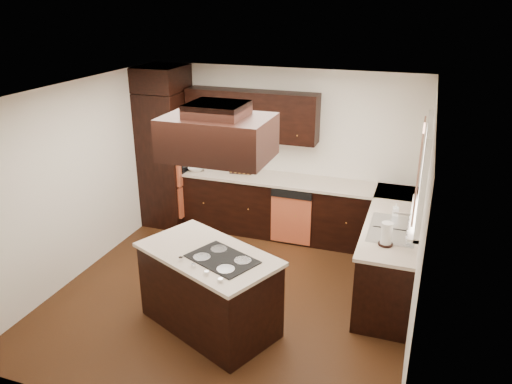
% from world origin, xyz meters
% --- Properties ---
extents(floor, '(4.20, 4.20, 0.02)m').
position_xyz_m(floor, '(0.00, 0.00, -0.01)').
color(floor, '#4E2B14').
rests_on(floor, ground).
extents(ceiling, '(4.20, 4.20, 0.02)m').
position_xyz_m(ceiling, '(0.00, 0.00, 2.51)').
color(ceiling, silver).
rests_on(ceiling, ground).
extents(wall_back, '(4.20, 0.02, 2.50)m').
position_xyz_m(wall_back, '(0.00, 2.11, 1.25)').
color(wall_back, white).
rests_on(wall_back, ground).
extents(wall_front, '(4.20, 0.02, 2.50)m').
position_xyz_m(wall_front, '(0.00, -2.11, 1.25)').
color(wall_front, white).
rests_on(wall_front, ground).
extents(wall_left, '(0.02, 4.20, 2.50)m').
position_xyz_m(wall_left, '(-2.11, 0.00, 1.25)').
color(wall_left, white).
rests_on(wall_left, ground).
extents(wall_right, '(0.02, 4.20, 2.50)m').
position_xyz_m(wall_right, '(2.11, 0.00, 1.25)').
color(wall_right, white).
rests_on(wall_right, ground).
extents(oven_column, '(0.65, 0.75, 2.12)m').
position_xyz_m(oven_column, '(-1.78, 1.71, 1.06)').
color(oven_column, black).
rests_on(oven_column, floor).
extents(wall_oven_face, '(0.05, 0.62, 0.78)m').
position_xyz_m(wall_oven_face, '(-1.43, 1.71, 1.12)').
color(wall_oven_face, '#DA623B').
rests_on(wall_oven_face, oven_column).
extents(base_cabinets_back, '(2.93, 0.60, 0.88)m').
position_xyz_m(base_cabinets_back, '(0.03, 1.80, 0.44)').
color(base_cabinets_back, black).
rests_on(base_cabinets_back, floor).
extents(base_cabinets_right, '(0.60, 2.40, 0.88)m').
position_xyz_m(base_cabinets_right, '(1.80, 0.90, 0.44)').
color(base_cabinets_right, black).
rests_on(base_cabinets_right, floor).
extents(countertop_back, '(2.93, 0.63, 0.04)m').
position_xyz_m(countertop_back, '(0.03, 1.79, 0.90)').
color(countertop_back, beige).
rests_on(countertop_back, base_cabinets_back).
extents(countertop_right, '(0.63, 2.40, 0.04)m').
position_xyz_m(countertop_right, '(1.79, 0.90, 0.90)').
color(countertop_right, beige).
rests_on(countertop_right, base_cabinets_right).
extents(upper_cabinets, '(2.00, 0.34, 0.72)m').
position_xyz_m(upper_cabinets, '(-0.43, 1.93, 1.81)').
color(upper_cabinets, black).
rests_on(upper_cabinets, wall_back).
extents(dishwasher_front, '(0.60, 0.05, 0.72)m').
position_xyz_m(dishwasher_front, '(0.33, 1.50, 0.40)').
color(dishwasher_front, '#DA623B').
rests_on(dishwasher_front, floor).
extents(window_frame, '(0.06, 1.32, 1.12)m').
position_xyz_m(window_frame, '(2.07, 0.55, 1.65)').
color(window_frame, white).
rests_on(window_frame, wall_right).
extents(window_pane, '(0.00, 1.20, 1.00)m').
position_xyz_m(window_pane, '(2.10, 0.55, 1.65)').
color(window_pane, white).
rests_on(window_pane, wall_right).
extents(curtain_left, '(0.02, 0.34, 0.90)m').
position_xyz_m(curtain_left, '(2.01, 0.13, 1.70)').
color(curtain_left, beige).
rests_on(curtain_left, wall_right).
extents(curtain_right, '(0.02, 0.34, 0.90)m').
position_xyz_m(curtain_right, '(2.01, 0.97, 1.70)').
color(curtain_right, beige).
rests_on(curtain_right, wall_right).
extents(sink_rim, '(0.52, 0.84, 0.01)m').
position_xyz_m(sink_rim, '(1.80, 0.55, 0.92)').
color(sink_rim, silver).
rests_on(sink_rim, countertop_right).
extents(island, '(1.68, 1.34, 0.88)m').
position_xyz_m(island, '(-0.00, -0.67, 0.44)').
color(island, black).
rests_on(island, floor).
extents(island_top, '(1.75, 1.41, 0.04)m').
position_xyz_m(island_top, '(-0.00, -0.67, 0.90)').
color(island_top, beige).
rests_on(island_top, island).
extents(cooktop, '(0.83, 0.71, 0.01)m').
position_xyz_m(cooktop, '(0.20, -0.76, 0.93)').
color(cooktop, black).
rests_on(cooktop, island_top).
extents(range_hood, '(1.05, 0.72, 0.42)m').
position_xyz_m(range_hood, '(0.10, -0.55, 2.16)').
color(range_hood, black).
rests_on(range_hood, ceiling).
extents(hood_duct, '(0.55, 0.50, 0.13)m').
position_xyz_m(hood_duct, '(0.10, -0.55, 2.44)').
color(hood_duct, black).
rests_on(hood_duct, ceiling).
extents(blender_base, '(0.15, 0.15, 0.10)m').
position_xyz_m(blender_base, '(-1.08, 1.74, 0.97)').
color(blender_base, silver).
rests_on(blender_base, countertop_back).
extents(blender_pitcher, '(0.13, 0.13, 0.26)m').
position_xyz_m(blender_pitcher, '(-1.08, 1.74, 1.15)').
color(blender_pitcher, silver).
rests_on(blender_pitcher, blender_base).
extents(spice_rack, '(0.35, 0.14, 0.28)m').
position_xyz_m(spice_rack, '(-0.56, 1.80, 1.06)').
color(spice_rack, black).
rests_on(spice_rack, countertop_back).
extents(mixing_bowl, '(0.34, 0.34, 0.06)m').
position_xyz_m(mixing_bowl, '(-1.26, 1.70, 0.95)').
color(mixing_bowl, white).
rests_on(mixing_bowl, countertop_back).
extents(soap_bottle, '(0.08, 0.08, 0.17)m').
position_xyz_m(soap_bottle, '(1.80, 0.96, 1.00)').
color(soap_bottle, white).
rests_on(soap_bottle, countertop_right).
extents(paper_towel, '(0.16, 0.16, 0.27)m').
position_xyz_m(paper_towel, '(1.76, 0.12, 1.05)').
color(paper_towel, white).
rests_on(paper_towel, countertop_right).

